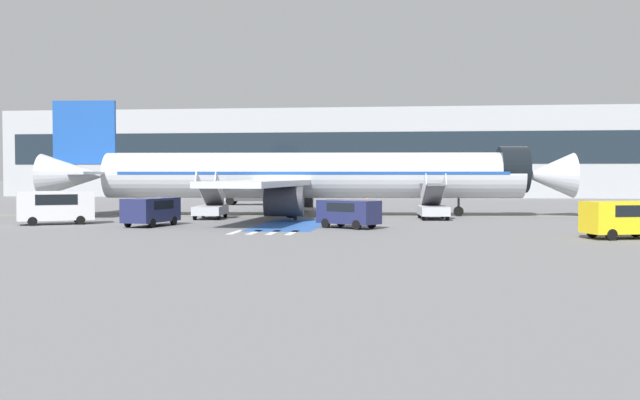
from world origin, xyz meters
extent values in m
plane|color=slate|center=(0.00, 0.00, 0.00)|extent=(600.00, 600.00, 0.00)
cube|color=gold|center=(-0.49, -0.45, 0.00)|extent=(79.80, 6.79, 0.01)
cube|color=#2856A8|center=(-0.49, -11.67, 0.00)|extent=(4.47, 13.90, 0.01)
cube|color=silver|center=(-2.89, -19.17, 0.00)|extent=(0.44, 3.60, 0.01)
cube|color=silver|center=(-1.69, -19.17, 0.00)|extent=(0.44, 3.60, 0.01)
cube|color=silver|center=(-0.49, -19.17, 0.00)|extent=(0.44, 3.60, 0.01)
cube|color=silver|center=(0.71, -19.17, 0.00)|extent=(0.44, 3.60, 0.01)
cylinder|color=#B7BCC4|center=(-0.49, -0.45, 3.52)|extent=(36.25, 6.90, 3.94)
cone|color=#B7BCC4|center=(19.63, 1.22, 3.52)|extent=(4.64, 4.21, 3.86)
cone|color=#B7BCC4|center=(-21.40, -2.17, 3.52)|extent=(6.21, 4.26, 3.79)
cylinder|color=black|center=(16.69, 0.97, 4.02)|extent=(2.69, 4.16, 3.98)
cube|color=#19479E|center=(-0.49, -0.45, 3.72)|extent=(33.39, 6.74, 0.24)
cube|color=#B7BCC4|center=(-4.72, 8.28, 2.93)|extent=(8.43, 17.92, 0.44)
cylinder|color=#38383D|center=(-2.95, 6.88, 1.53)|extent=(3.17, 2.54, 2.30)
cube|color=#B7BCC4|center=(-3.23, -9.75, 2.93)|extent=(5.71, 17.54, 0.44)
cylinder|color=#38383D|center=(-1.72, -8.08, 1.53)|extent=(3.17, 2.54, 2.30)
cube|color=#19479E|center=(-20.52, -2.10, 7.29)|extent=(5.53, 0.81, 5.55)
cube|color=#B7BCC4|center=(-20.24, 1.68, 3.72)|extent=(4.06, 6.58, 0.24)
cube|color=#B7BCC4|center=(-19.62, -5.79, 3.72)|extent=(4.06, 6.58, 0.24)
cylinder|color=#38383D|center=(12.08, 0.59, 1.77)|extent=(0.20, 0.20, 2.71)
cylinder|color=black|center=(12.08, 0.59, 0.42)|extent=(0.86, 0.35, 0.84)
cylinder|color=#38383D|center=(-2.44, 2.47, 1.74)|extent=(0.24, 0.24, 2.38)
cylinder|color=black|center=(-2.44, 2.47, 0.55)|extent=(1.15, 0.69, 1.10)
cylinder|color=#38383D|center=(-1.93, -3.65, 1.74)|extent=(0.24, 0.24, 2.38)
cylinder|color=black|center=(-1.93, -3.65, 0.55)|extent=(1.15, 0.69, 1.10)
cube|color=#ADB2BA|center=(9.76, -4.19, 0.70)|extent=(2.59, 4.96, 0.70)
cylinder|color=black|center=(8.69, -2.59, 0.35)|extent=(0.28, 0.72, 0.70)
cylinder|color=black|center=(10.56, -2.44, 0.35)|extent=(0.28, 0.72, 0.70)
cylinder|color=black|center=(8.97, -5.94, 0.35)|extent=(0.28, 0.72, 0.70)
cylinder|color=black|center=(10.84, -5.78, 0.35)|extent=(0.28, 0.72, 0.70)
cube|color=#4C4C51|center=(9.76, -4.19, 1.92)|extent=(1.77, 4.25, 1.89)
cube|color=#4C4C51|center=(9.58, -1.91, 2.79)|extent=(1.73, 1.23, 0.12)
cube|color=silver|center=(9.00, -4.25, 2.39)|extent=(0.43, 4.44, 2.61)
cube|color=silver|center=(10.53, -4.12, 2.39)|extent=(0.43, 4.44, 2.61)
cube|color=#ADB2BA|center=(-8.20, -5.67, 0.70)|extent=(2.59, 4.96, 0.70)
cylinder|color=black|center=(-9.27, -4.07, 0.35)|extent=(0.28, 0.72, 0.70)
cylinder|color=black|center=(-7.41, -3.92, 0.35)|extent=(0.28, 0.72, 0.70)
cylinder|color=black|center=(-8.99, -7.42, 0.35)|extent=(0.28, 0.72, 0.70)
cylinder|color=black|center=(-7.13, -7.27, 0.35)|extent=(0.28, 0.72, 0.70)
cube|color=#4C4C51|center=(-8.20, -5.67, 2.02)|extent=(1.77, 4.25, 2.08)
cube|color=#4C4C51|center=(-8.39, -3.40, 2.98)|extent=(1.73, 1.23, 0.12)
cube|color=silver|center=(-8.97, -5.73, 2.49)|extent=(0.43, 4.48, 2.79)
cube|color=silver|center=(-7.43, -5.61, 2.49)|extent=(0.43, 4.48, 2.79)
cube|color=#38383D|center=(-8.80, 21.60, 0.78)|extent=(9.71, 3.14, 0.60)
cube|color=silver|center=(-13.46, 21.28, 1.28)|extent=(2.28, 2.51, 1.60)
cube|color=black|center=(-14.52, 21.21, 1.60)|extent=(0.18, 2.00, 0.70)
cylinder|color=#B7BCC4|center=(-8.37, 21.63, 2.36)|extent=(6.75, 3.01, 2.57)
cylinder|color=gold|center=(-8.37, 21.63, 2.36)|extent=(0.53, 2.64, 2.62)
cylinder|color=black|center=(-12.96, 20.12, 0.48)|extent=(0.98, 0.34, 0.96)
cylinder|color=black|center=(-13.12, 22.49, 0.48)|extent=(0.98, 0.34, 0.96)
cylinder|color=black|center=(-8.19, 20.45, 0.48)|extent=(0.98, 0.34, 0.96)
cylinder|color=black|center=(-8.35, 22.82, 0.48)|extent=(0.98, 0.34, 0.96)
cylinder|color=black|center=(-5.54, 20.63, 0.48)|extent=(0.98, 0.34, 0.96)
cylinder|color=black|center=(-5.70, 23.00, 0.48)|extent=(0.98, 0.34, 0.96)
cube|color=#1E234C|center=(-9.97, -14.70, 1.14)|extent=(3.02, 4.86, 1.65)
cube|color=black|center=(-9.97, -14.70, 1.51)|extent=(2.60, 2.88, 0.59)
cylinder|color=black|center=(-9.34, -16.28, 0.32)|extent=(0.33, 0.67, 0.64)
cylinder|color=black|center=(-11.21, -15.86, 0.32)|extent=(0.33, 0.67, 0.64)
cylinder|color=black|center=(-8.73, -13.54, 0.32)|extent=(0.33, 0.67, 0.64)
cylinder|color=black|center=(-10.60, -13.13, 0.32)|extent=(0.33, 0.67, 0.64)
cube|color=#1E234C|center=(3.86, -14.92, 1.10)|extent=(4.52, 3.79, 1.56)
cube|color=black|center=(3.86, -14.92, 1.44)|extent=(2.94, 2.79, 0.56)
cylinder|color=black|center=(2.32, -14.92, 0.32)|extent=(0.65, 0.51, 0.64)
cylinder|color=black|center=(3.21, -13.52, 0.32)|extent=(0.65, 0.51, 0.64)
cylinder|color=black|center=(4.51, -16.32, 0.32)|extent=(0.65, 0.51, 0.64)
cylinder|color=black|center=(5.41, -14.92, 0.32)|extent=(0.65, 0.51, 0.64)
cube|color=yellow|center=(19.95, -21.10, 1.21)|extent=(4.88, 3.36, 1.79)
cube|color=black|center=(19.95, -21.10, 1.61)|extent=(2.98, 2.77, 0.64)
cylinder|color=black|center=(18.93, -22.44, 0.32)|extent=(0.67, 0.39, 0.64)
cylinder|color=black|center=(18.34, -20.61, 0.32)|extent=(0.67, 0.39, 0.64)
cylinder|color=black|center=(20.96, -19.76, 0.32)|extent=(0.67, 0.39, 0.64)
cube|color=silver|center=(-17.42, -13.82, 1.36)|extent=(5.41, 4.24, 2.08)
cube|color=black|center=(-17.42, -13.82, 1.82)|extent=(3.41, 3.06, 0.75)
cylinder|color=black|center=(-16.46, -12.27, 0.32)|extent=(0.65, 0.50, 0.64)
cylinder|color=black|center=(-15.60, -13.70, 0.32)|extent=(0.65, 0.50, 0.64)
cylinder|color=black|center=(-19.23, -13.94, 0.32)|extent=(0.65, 0.50, 0.64)
cylinder|color=black|center=(-18.37, -15.37, 0.32)|extent=(0.65, 0.50, 0.64)
cylinder|color=black|center=(-12.25, -6.72, 0.44)|extent=(0.14, 0.14, 0.88)
cylinder|color=black|center=(-12.08, -6.74, 0.44)|extent=(0.14, 0.14, 0.88)
cube|color=orange|center=(-12.16, -6.73, 1.23)|extent=(0.45, 0.28, 0.70)
cube|color=silver|center=(-12.16, -6.73, 1.23)|extent=(0.46, 0.30, 0.06)
sphere|color=tan|center=(-12.16, -6.73, 1.69)|extent=(0.24, 0.24, 0.24)
cylinder|color=#2D2D33|center=(-14.41, -5.68, 0.39)|extent=(0.14, 0.14, 0.78)
cylinder|color=#2D2D33|center=(-14.58, -5.68, 0.39)|extent=(0.14, 0.14, 0.78)
cube|color=yellow|center=(-14.50, -5.68, 1.09)|extent=(0.43, 0.23, 0.62)
cube|color=silver|center=(-14.50, -5.68, 1.09)|extent=(0.44, 0.24, 0.06)
sphere|color=beige|center=(-14.50, -5.68, 1.50)|extent=(0.21, 0.21, 0.21)
cylinder|color=black|center=(4.58, -5.25, 0.41)|extent=(0.14, 0.14, 0.83)
cylinder|color=black|center=(4.51, -5.10, 0.41)|extent=(0.14, 0.14, 0.83)
cube|color=yellow|center=(4.55, -5.18, 1.16)|extent=(0.37, 0.47, 0.66)
cube|color=silver|center=(4.55, -5.18, 1.16)|extent=(0.38, 0.49, 0.06)
sphere|color=#9E704C|center=(4.55, -5.18, 1.60)|extent=(0.22, 0.22, 0.22)
cylinder|color=#2D2D33|center=(-1.04, -6.40, 0.40)|extent=(0.14, 0.14, 0.80)
cylinder|color=#2D2D33|center=(-1.19, -6.32, 0.40)|extent=(0.14, 0.14, 0.80)
cube|color=yellow|center=(-1.11, -6.36, 1.12)|extent=(0.47, 0.39, 0.63)
cube|color=silver|center=(-1.11, -6.36, 1.12)|extent=(0.49, 0.40, 0.06)
sphere|color=tan|center=(-1.11, -6.36, 1.54)|extent=(0.22, 0.22, 0.22)
cone|color=orange|center=(-15.35, -3.58, 0.23)|extent=(0.42, 0.42, 0.47)
cylinder|color=white|center=(-15.35, -3.58, 0.26)|extent=(0.23, 0.23, 0.06)
cone|color=orange|center=(5.07, -6.27, 0.29)|extent=(0.52, 0.52, 0.58)
cylinder|color=white|center=(5.07, -6.27, 0.32)|extent=(0.29, 0.29, 0.07)
cube|color=#9EA3A8|center=(-4.39, 55.90, 6.95)|extent=(107.59, 12.00, 13.90)
cube|color=#19232D|center=(-4.39, 49.85, 7.64)|extent=(103.29, 0.10, 4.86)
camera|label=1|loc=(8.07, -64.87, 3.65)|focal=42.00mm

